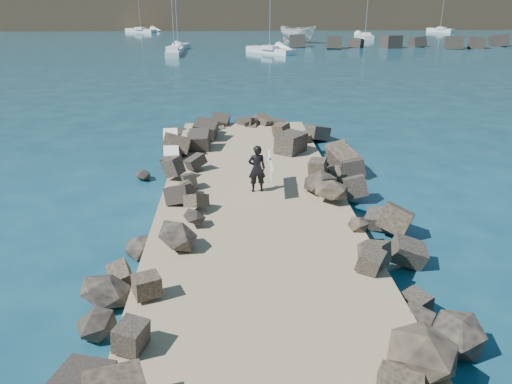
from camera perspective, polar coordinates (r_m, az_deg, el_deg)
ground at (r=15.75m, az=-0.19°, el=-3.74°), size 800.00×800.00×0.00m
jetty at (r=13.83m, az=0.22°, el=-6.16°), size 6.00×26.00×0.60m
riprap_left at (r=14.34m, az=-11.58°, el=-4.68°), size 2.60×22.00×1.00m
riprap_right at (r=14.62m, az=11.56°, el=-4.15°), size 2.60×22.00×1.00m
breakwater_secondary at (r=78.12m, az=25.11°, el=15.19°), size 52.00×4.00×1.20m
surfboard_resting at (r=20.75m, az=-9.69°, el=5.35°), size 0.86×2.43×0.08m
boat_imported at (r=78.66m, az=4.81°, el=17.57°), size 6.29×6.43×2.53m
surfer_with_board at (r=16.48m, az=0.33°, el=2.71°), size 0.80×1.98×1.59m
sailboat_b at (r=68.51m, az=-8.89°, el=16.03°), size 2.74×5.72×6.91m
sailboat_e at (r=102.68m, az=-13.04°, el=17.54°), size 6.52×5.45×8.46m
sailboat_a at (r=62.69m, az=-9.28°, el=15.51°), size 1.60×7.15×8.61m
sailboat_f at (r=107.43m, az=20.31°, el=16.96°), size 3.96×5.12×6.65m
sailboat_d at (r=88.03m, az=12.39°, el=17.00°), size 1.68×6.63×7.99m
sailboat_c at (r=63.87m, az=1.59°, el=15.88°), size 5.74×6.72×8.75m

